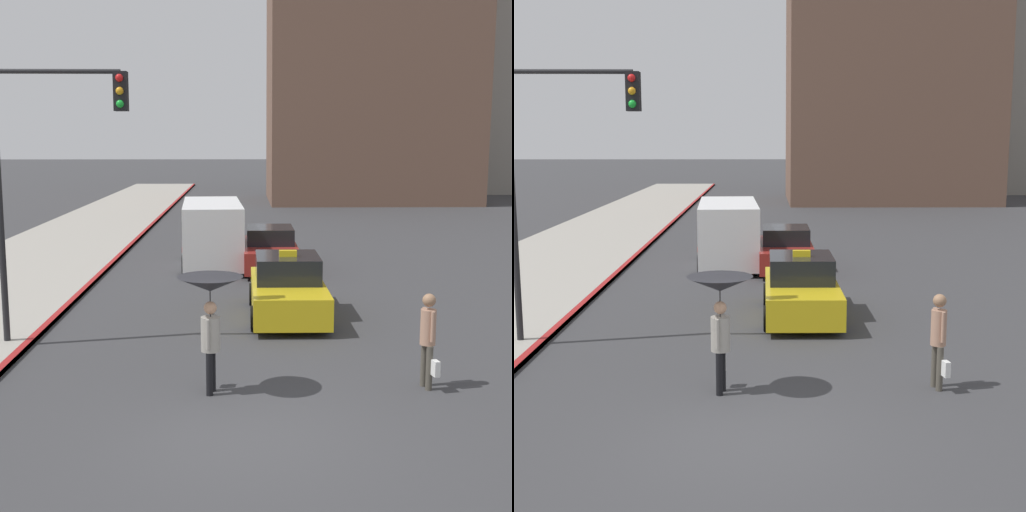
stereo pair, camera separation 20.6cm
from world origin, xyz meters
The scene contains 7 objects.
ground_plane centered at (0.00, 0.00, 0.00)m, with size 300.00×300.00×0.00m, color #38383A.
taxi centered at (1.11, 7.46, 0.70)m, with size 1.91×4.24×1.71m.
sedan_red centered at (0.93, 14.14, 0.66)m, with size 1.91×4.46×1.45m.
ambulance_van centered at (-1.09, 14.95, 1.25)m, with size 2.31×5.38×2.25m.
pedestrian_with_umbrella centered at (-0.59, 1.94, 1.73)m, with size 1.16×1.16×2.11m.
pedestrian_man centered at (3.29, 2.11, 0.99)m, with size 0.32×0.56×1.74m.
traffic_light centered at (-4.11, 4.95, 4.18)m, with size 2.84×0.38×6.12m.
Camera 1 is at (-0.04, -10.14, 4.45)m, focal length 50.00 mm.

